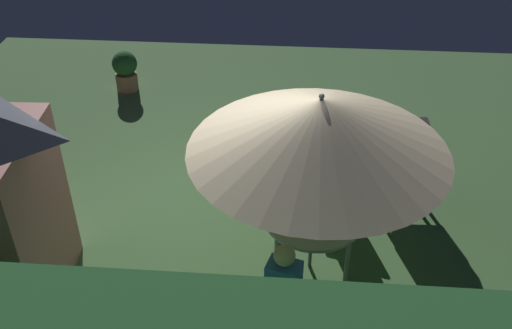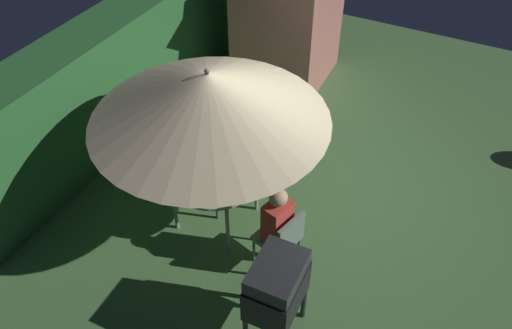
% 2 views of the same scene
% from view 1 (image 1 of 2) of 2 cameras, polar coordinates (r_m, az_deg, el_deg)
% --- Properties ---
extents(ground_plane, '(11.00, 11.00, 0.00)m').
position_cam_1_polar(ground_plane, '(8.28, -2.96, -4.22)').
color(ground_plane, '#47703D').
extents(patio_table, '(1.14, 1.14, 0.79)m').
position_cam_1_polar(patio_table, '(6.98, 5.45, -5.43)').
color(patio_table, '#B2ADA3').
rests_on(patio_table, ground).
extents(patio_umbrella, '(2.83, 2.83, 2.40)m').
position_cam_1_polar(patio_umbrella, '(6.22, 6.11, 3.73)').
color(patio_umbrella, '#4C4C51').
rests_on(patio_umbrella, ground).
extents(bbq_grill, '(0.72, 0.52, 1.20)m').
position_cam_1_polar(bbq_grill, '(8.18, 13.76, 1.51)').
color(bbq_grill, black).
rests_on(bbq_grill, ground).
extents(chair_near_shed, '(0.57, 0.57, 0.90)m').
position_cam_1_polar(chair_near_shed, '(7.99, 7.55, -1.44)').
color(chair_near_shed, slate).
rests_on(chair_near_shed, ground).
extents(chair_far_side, '(0.57, 0.57, 0.90)m').
position_cam_1_polar(chair_far_side, '(6.32, 2.34, -13.33)').
color(chair_far_side, slate).
rests_on(chair_far_side, ground).
extents(potted_plant_by_shed, '(0.45, 0.45, 0.76)m').
position_cam_1_polar(potted_plant_by_shed, '(11.26, -12.40, 8.82)').
color(potted_plant_by_shed, '#936651').
rests_on(potted_plant_by_shed, ground).
extents(person_in_red, '(0.39, 0.32, 1.26)m').
position_cam_1_polar(person_in_red, '(7.77, 7.55, -0.24)').
color(person_in_red, '#CC3D33').
rests_on(person_in_red, ground).
extents(person_in_blue, '(0.39, 0.32, 1.26)m').
position_cam_1_polar(person_in_blue, '(6.18, 2.66, -11.15)').
color(person_in_blue, '#3866B2').
rests_on(person_in_blue, ground).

